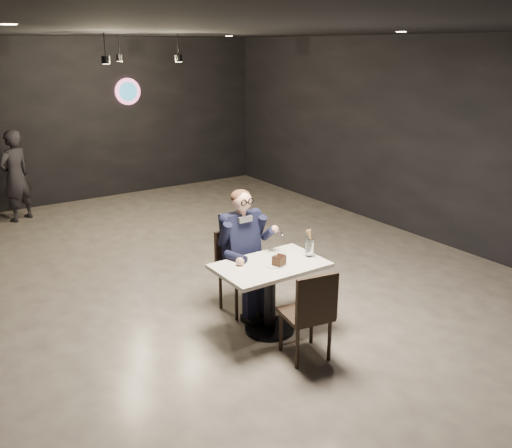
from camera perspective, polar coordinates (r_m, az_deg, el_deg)
floor at (r=7.12m, az=-5.15°, el=-5.30°), size 9.00×9.00×0.00m
wall_sign at (r=10.97m, az=-13.35°, el=13.42°), size 0.50×0.06×0.50m
pendant_lights at (r=8.35m, az=-12.76°, el=18.13°), size 1.40×1.20×0.36m
main_table at (r=5.62m, az=1.47°, el=-7.76°), size 1.10×0.70×0.75m
chair_far at (r=6.00m, az=-1.57°, el=-5.11°), size 0.42×0.46×0.92m
chair_near at (r=5.17m, az=5.23°, el=-9.22°), size 0.49×0.53×0.92m
seated_man at (r=5.90m, az=-1.59°, el=-2.79°), size 0.60×0.80×1.44m
dessert_plate at (r=5.43m, az=1.95°, el=-4.31°), size 0.20×0.20×0.01m
cake_slice at (r=5.41m, az=2.44°, el=-3.86°), size 0.15×0.13×0.08m
mint_leaf at (r=5.41m, az=2.85°, el=-3.42°), size 0.06×0.04×0.01m
sundae_glass at (r=5.65m, az=5.65°, el=-2.49°), size 0.09×0.09×0.19m
wafer_cone at (r=5.57m, az=5.70°, el=-1.21°), size 0.07×0.07×0.12m
passerby at (r=9.92m, az=-24.00°, el=4.64°), size 0.67×0.59×1.53m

